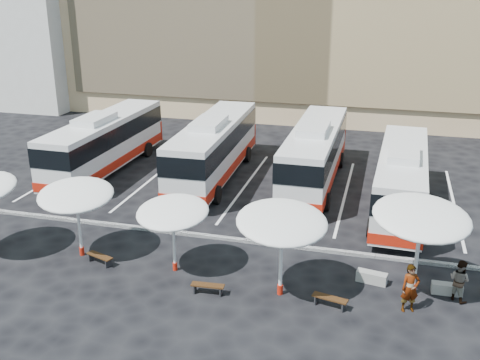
% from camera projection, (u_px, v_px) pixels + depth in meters
% --- Properties ---
extents(ground, '(120.00, 120.00, 0.00)m').
position_uv_depth(ground, '(204.00, 242.00, 26.86)').
color(ground, black).
rests_on(ground, ground).
extents(apartment_block, '(14.00, 14.00, 18.00)m').
position_uv_depth(apartment_block, '(25.00, 8.00, 56.06)').
color(apartment_block, beige).
rests_on(apartment_block, ground).
extents(curb_divider, '(34.00, 0.25, 0.15)m').
position_uv_depth(curb_divider, '(207.00, 236.00, 27.29)').
color(curb_divider, black).
rests_on(curb_divider, ground).
extents(bay_lines, '(24.15, 12.00, 0.01)m').
position_uv_depth(bay_lines, '(246.00, 185.00, 34.12)').
color(bay_lines, white).
rests_on(bay_lines, ground).
extents(bus_0, '(3.01, 12.23, 3.87)m').
position_uv_depth(bus_0, '(105.00, 141.00, 36.17)').
color(bus_0, silver).
rests_on(bus_0, ground).
extents(bus_1, '(3.22, 12.63, 3.99)m').
position_uv_depth(bus_1, '(214.00, 146.00, 34.83)').
color(bus_1, silver).
rests_on(bus_1, ground).
extents(bus_2, '(2.91, 12.34, 3.91)m').
position_uv_depth(bus_2, '(315.00, 152.00, 33.79)').
color(bus_2, silver).
rests_on(bus_2, ground).
extents(bus_3, '(2.98, 11.63, 3.67)m').
position_uv_depth(bus_3, '(401.00, 178.00, 29.87)').
color(bus_3, silver).
rests_on(bus_3, ground).
extents(sunshade_1, '(4.31, 4.34, 3.46)m').
position_uv_depth(sunshade_1, '(76.00, 195.00, 24.60)').
color(sunshade_1, silver).
rests_on(sunshade_1, ground).
extents(sunshade_2, '(3.08, 3.12, 3.20)m').
position_uv_depth(sunshade_2, '(173.00, 212.00, 23.36)').
color(sunshade_2, silver).
rests_on(sunshade_2, ground).
extents(sunshade_3, '(4.69, 4.72, 3.70)m').
position_uv_depth(sunshade_3, '(282.00, 222.00, 21.38)').
color(sunshade_3, silver).
rests_on(sunshade_3, ground).
extents(sunshade_4, '(4.84, 4.86, 3.90)m').
position_uv_depth(sunshade_4, '(422.00, 218.00, 21.38)').
color(sunshade_4, silver).
rests_on(sunshade_4, ground).
extents(wood_bench_1, '(1.38, 0.78, 0.41)m').
position_uv_depth(wood_bench_1, '(100.00, 257.00, 24.72)').
color(wood_bench_1, black).
rests_on(wood_bench_1, ground).
extents(wood_bench_2, '(1.36, 0.45, 0.41)m').
position_uv_depth(wood_bench_2, '(208.00, 287.00, 22.37)').
color(wood_bench_2, black).
rests_on(wood_bench_2, ground).
extents(wood_bench_3, '(1.42, 0.66, 0.42)m').
position_uv_depth(wood_bench_3, '(330.00, 300.00, 21.46)').
color(wood_bench_3, black).
rests_on(wood_bench_3, ground).
extents(conc_bench_0, '(1.30, 0.62, 0.47)m').
position_uv_depth(conc_bench_0, '(372.00, 277.00, 23.23)').
color(conc_bench_0, gray).
rests_on(conc_bench_0, ground).
extents(conc_bench_1, '(1.20, 0.43, 0.45)m').
position_uv_depth(conc_bench_1, '(447.00, 289.00, 22.39)').
color(conc_bench_1, gray).
rests_on(conc_bench_1, ground).
extents(passenger_0, '(0.82, 0.68, 1.92)m').
position_uv_depth(passenger_0, '(410.00, 288.00, 21.03)').
color(passenger_0, black).
rests_on(passenger_0, ground).
extents(passenger_1, '(1.06, 1.03, 1.72)m').
position_uv_depth(passenger_1, '(460.00, 281.00, 21.74)').
color(passenger_1, black).
rests_on(passenger_1, ground).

